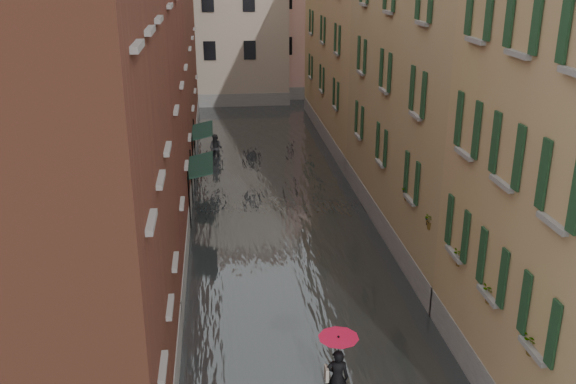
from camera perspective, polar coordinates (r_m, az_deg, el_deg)
ground at (r=19.33m, az=2.72°, el=-15.16°), size 120.00×120.00×0.00m
floodwater at (r=30.73m, az=-1.08°, el=-0.90°), size 10.00×60.00×0.20m
building_left_near at (r=14.97m, az=-22.99°, el=0.29°), size 6.00×8.00×13.00m
building_left_mid at (r=25.40m, az=-16.37°, el=8.23°), size 6.00×14.00×12.50m
building_left_far at (r=39.99m, az=-13.06°, el=13.76°), size 6.00×16.00×14.00m
building_right_mid at (r=26.77m, az=14.98°, el=9.49°), size 6.00×14.00×13.00m
building_right_far at (r=41.05m, az=7.36°, el=12.50°), size 6.00×16.00×11.50m
building_end_cream at (r=53.73m, az=-7.06°, el=15.13°), size 12.00×9.00×13.00m
building_end_pink at (r=56.44m, az=2.46°, el=14.99°), size 10.00×9.00×12.00m
awning_near at (r=28.51m, az=-7.84°, el=2.26°), size 1.09×3.19×2.80m
awning_far at (r=34.25m, az=-7.68°, el=5.33°), size 1.09×3.12×2.80m
window_planters at (r=19.02m, az=15.05°, el=-4.33°), size 0.59×10.46×0.84m
pedestrian_main at (r=17.23m, az=4.43°, el=-14.87°), size 1.06×1.06×2.06m
pedestrian_far at (r=37.06m, az=-6.43°, el=3.88°), size 0.97×0.87×1.62m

